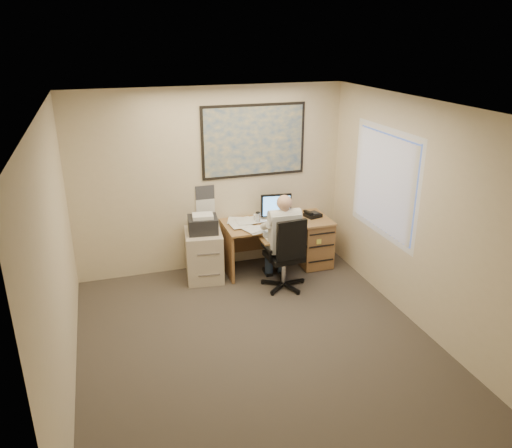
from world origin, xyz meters
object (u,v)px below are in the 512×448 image
object	(u,v)px
office_chair	(285,268)
person	(283,242)
desk	(296,237)
filing_cabinet	(204,251)

from	to	relation	value
office_chair	person	world-z (taller)	person
desk	office_chair	world-z (taller)	desk
office_chair	person	size ratio (longest dim) A/B	0.80
filing_cabinet	person	size ratio (longest dim) A/B	0.74
desk	office_chair	size ratio (longest dim) A/B	1.49
filing_cabinet	desk	bearing A→B (deg)	8.18
desk	filing_cabinet	world-z (taller)	desk
filing_cabinet	office_chair	xyz separation A→B (m)	(1.00, -0.67, -0.11)
filing_cabinet	person	distance (m)	1.19
desk	filing_cabinet	bearing A→B (deg)	-179.00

